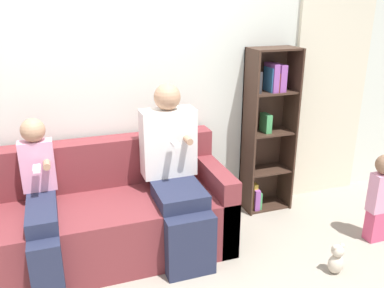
{
  "coord_description": "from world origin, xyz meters",
  "views": [
    {
      "loc": [
        -0.45,
        -2.4,
        1.95
      ],
      "look_at": [
        0.57,
        0.54,
        0.83
      ],
      "focal_mm": 38.0,
      "sensor_mm": 36.0,
      "label": 1
    }
  ],
  "objects_px": {
    "toddler_standing": "(381,194)",
    "teddy_bear": "(336,259)",
    "child_seated": "(41,206)",
    "couch": "(93,219)",
    "adult_seated": "(175,169)",
    "bookshelf": "(267,127)"
  },
  "relations": [
    {
      "from": "couch",
      "to": "child_seated",
      "type": "xyz_separation_m",
      "value": [
        -0.36,
        -0.17,
        0.27
      ]
    },
    {
      "from": "couch",
      "to": "child_seated",
      "type": "distance_m",
      "value": 0.48
    },
    {
      "from": "adult_seated",
      "to": "teddy_bear",
      "type": "relative_size",
      "value": 5.36
    },
    {
      "from": "couch",
      "to": "teddy_bear",
      "type": "height_order",
      "value": "couch"
    },
    {
      "from": "child_seated",
      "to": "teddy_bear",
      "type": "xyz_separation_m",
      "value": [
        2.02,
        -0.67,
        -0.47
      ]
    },
    {
      "from": "adult_seated",
      "to": "toddler_standing",
      "type": "bearing_deg",
      "value": -15.4
    },
    {
      "from": "couch",
      "to": "teddy_bear",
      "type": "relative_size",
      "value": 8.55
    },
    {
      "from": "couch",
      "to": "toddler_standing",
      "type": "xyz_separation_m",
      "value": [
        2.27,
        -0.57,
        0.11
      ]
    },
    {
      "from": "child_seated",
      "to": "toddler_standing",
      "type": "xyz_separation_m",
      "value": [
        2.62,
        -0.4,
        -0.16
      ]
    },
    {
      "from": "couch",
      "to": "child_seated",
      "type": "height_order",
      "value": "child_seated"
    },
    {
      "from": "bookshelf",
      "to": "teddy_bear",
      "type": "height_order",
      "value": "bookshelf"
    },
    {
      "from": "couch",
      "to": "adult_seated",
      "type": "bearing_deg",
      "value": -10.83
    },
    {
      "from": "toddler_standing",
      "to": "teddy_bear",
      "type": "distance_m",
      "value": 0.73
    },
    {
      "from": "child_seated",
      "to": "couch",
      "type": "bearing_deg",
      "value": 25.31
    },
    {
      "from": "child_seated",
      "to": "adult_seated",
      "type": "bearing_deg",
      "value": 2.64
    },
    {
      "from": "adult_seated",
      "to": "child_seated",
      "type": "xyz_separation_m",
      "value": [
        -0.99,
        -0.05,
        -0.11
      ]
    },
    {
      "from": "adult_seated",
      "to": "teddy_bear",
      "type": "height_order",
      "value": "adult_seated"
    },
    {
      "from": "couch",
      "to": "teddy_bear",
      "type": "xyz_separation_m",
      "value": [
        1.67,
        -0.84,
        -0.2
      ]
    },
    {
      "from": "bookshelf",
      "to": "teddy_bear",
      "type": "xyz_separation_m",
      "value": [
        0.01,
        -1.13,
        -0.69
      ]
    },
    {
      "from": "couch",
      "to": "child_seated",
      "type": "relative_size",
      "value": 1.86
    },
    {
      "from": "bookshelf",
      "to": "couch",
      "type": "bearing_deg",
      "value": -170.11
    },
    {
      "from": "couch",
      "to": "adult_seated",
      "type": "height_order",
      "value": "adult_seated"
    }
  ]
}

